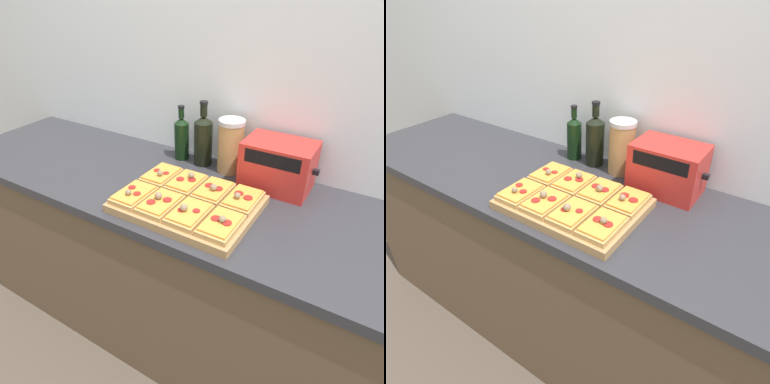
% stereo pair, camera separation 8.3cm
% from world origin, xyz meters
% --- Properties ---
extents(wall_back, '(6.00, 0.06, 2.50)m').
position_xyz_m(wall_back, '(0.00, 0.67, 1.25)').
color(wall_back, silver).
rests_on(wall_back, ground_plane).
extents(kitchen_counter, '(2.63, 0.67, 0.92)m').
position_xyz_m(kitchen_counter, '(0.00, 0.32, 0.46)').
color(kitchen_counter, brown).
rests_on(kitchen_counter, ground_plane).
extents(cutting_board, '(0.51, 0.38, 0.03)m').
position_xyz_m(cutting_board, '(-0.02, 0.21, 0.93)').
color(cutting_board, '#A37A4C').
rests_on(cutting_board, kitchen_counter).
extents(pizza_slice_back_left, '(0.11, 0.17, 0.05)m').
position_xyz_m(pizza_slice_back_left, '(-0.21, 0.30, 0.96)').
color(pizza_slice_back_left, tan).
rests_on(pizza_slice_back_left, cutting_board).
extents(pizza_slice_back_midleft, '(0.11, 0.17, 0.05)m').
position_xyz_m(pizza_slice_back_midleft, '(-0.08, 0.30, 0.96)').
color(pizza_slice_back_midleft, tan).
rests_on(pizza_slice_back_midleft, cutting_board).
extents(pizza_slice_back_midright, '(0.11, 0.17, 0.05)m').
position_xyz_m(pizza_slice_back_midright, '(0.04, 0.30, 0.96)').
color(pizza_slice_back_midright, tan).
rests_on(pizza_slice_back_midright, cutting_board).
extents(pizza_slice_back_right, '(0.11, 0.17, 0.05)m').
position_xyz_m(pizza_slice_back_right, '(0.16, 0.30, 0.96)').
color(pizza_slice_back_right, tan).
rests_on(pizza_slice_back_right, cutting_board).
extents(pizza_slice_front_left, '(0.11, 0.17, 0.05)m').
position_xyz_m(pizza_slice_front_left, '(-0.21, 0.12, 0.96)').
color(pizza_slice_front_left, tan).
rests_on(pizza_slice_front_left, cutting_board).
extents(pizza_slice_front_midleft, '(0.11, 0.17, 0.06)m').
position_xyz_m(pizza_slice_front_midleft, '(-0.09, 0.12, 0.96)').
color(pizza_slice_front_midleft, tan).
rests_on(pizza_slice_front_midleft, cutting_board).
extents(pizza_slice_front_midright, '(0.11, 0.17, 0.06)m').
position_xyz_m(pizza_slice_front_midright, '(0.04, 0.12, 0.96)').
color(pizza_slice_front_midright, tan).
rests_on(pizza_slice_front_midright, cutting_board).
extents(pizza_slice_front_right, '(0.11, 0.17, 0.05)m').
position_xyz_m(pizza_slice_front_right, '(0.16, 0.12, 0.96)').
color(pizza_slice_front_right, tan).
rests_on(pizza_slice_front_right, cutting_board).
extents(olive_oil_bottle, '(0.07, 0.07, 0.26)m').
position_xyz_m(olive_oil_bottle, '(-0.27, 0.56, 1.02)').
color(olive_oil_bottle, black).
rests_on(olive_oil_bottle, kitchen_counter).
extents(wine_bottle, '(0.08, 0.08, 0.30)m').
position_xyz_m(wine_bottle, '(-0.16, 0.56, 1.04)').
color(wine_bottle, black).
rests_on(wine_bottle, kitchen_counter).
extents(grain_jar_tall, '(0.11, 0.11, 0.24)m').
position_xyz_m(grain_jar_tall, '(-0.02, 0.56, 1.04)').
color(grain_jar_tall, '#AD7F4C').
rests_on(grain_jar_tall, kitchen_counter).
extents(toaster_oven, '(0.30, 0.19, 0.20)m').
position_xyz_m(toaster_oven, '(0.21, 0.52, 1.02)').
color(toaster_oven, red).
rests_on(toaster_oven, kitchen_counter).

